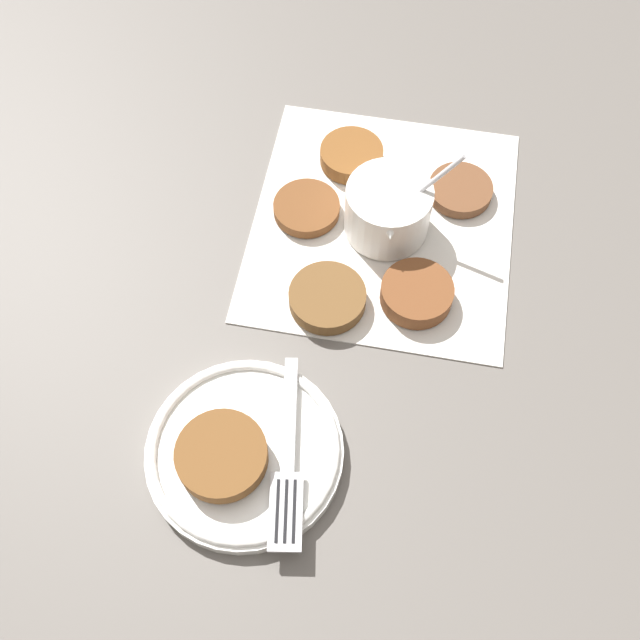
# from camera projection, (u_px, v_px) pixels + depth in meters

# --- Properties ---
(ground_plane) EXTENTS (4.00, 4.00, 0.00)m
(ground_plane) POSITION_uv_depth(u_px,v_px,m) (357.00, 240.00, 0.80)
(ground_plane) COLOR #605B56
(napkin) EXTENTS (0.34, 0.32, 0.00)m
(napkin) POSITION_uv_depth(u_px,v_px,m) (383.00, 223.00, 0.81)
(napkin) COLOR silver
(napkin) RESTS_ON ground_plane
(sauce_bowl) EXTENTS (0.10, 0.11, 0.11)m
(sauce_bowl) POSITION_uv_depth(u_px,v_px,m) (388.00, 212.00, 0.78)
(sauce_bowl) COLOR white
(sauce_bowl) RESTS_ON napkin
(fritter_0) EXTENTS (0.07, 0.07, 0.02)m
(fritter_0) POSITION_uv_depth(u_px,v_px,m) (351.00, 155.00, 0.84)
(fritter_0) COLOR brown
(fritter_0) RESTS_ON napkin
(fritter_1) EXTENTS (0.08, 0.08, 0.02)m
(fritter_1) POSITION_uv_depth(u_px,v_px,m) (327.00, 298.00, 0.75)
(fritter_1) COLOR brown
(fritter_1) RESTS_ON napkin
(fritter_2) EXTENTS (0.07, 0.07, 0.01)m
(fritter_2) POSITION_uv_depth(u_px,v_px,m) (460.00, 190.00, 0.82)
(fritter_2) COLOR brown
(fritter_2) RESTS_ON napkin
(fritter_3) EXTENTS (0.07, 0.07, 0.02)m
(fritter_3) POSITION_uv_depth(u_px,v_px,m) (417.00, 293.00, 0.75)
(fritter_3) COLOR brown
(fritter_3) RESTS_ON napkin
(fritter_4) EXTENTS (0.07, 0.07, 0.01)m
(fritter_4) POSITION_uv_depth(u_px,v_px,m) (307.00, 208.00, 0.81)
(fritter_4) COLOR brown
(fritter_4) RESTS_ON napkin
(serving_plate) EXTENTS (0.18, 0.18, 0.02)m
(serving_plate) POSITION_uv_depth(u_px,v_px,m) (245.00, 451.00, 0.68)
(serving_plate) COLOR white
(serving_plate) RESTS_ON ground_plane
(fritter_on_plate) EXTENTS (0.08, 0.08, 0.02)m
(fritter_on_plate) POSITION_uv_depth(u_px,v_px,m) (222.00, 456.00, 0.65)
(fritter_on_plate) COLOR brown
(fritter_on_plate) RESTS_ON serving_plate
(fork) EXTENTS (0.18, 0.03, 0.00)m
(fork) POSITION_uv_depth(u_px,v_px,m) (287.00, 471.00, 0.65)
(fork) COLOR silver
(fork) RESTS_ON serving_plate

